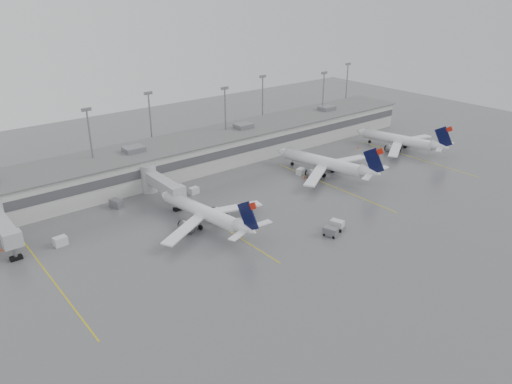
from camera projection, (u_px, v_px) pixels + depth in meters
ground at (359, 243)px, 99.74m from camera, size 260.00×260.00×0.00m
terminal at (201, 151)px, 139.77m from camera, size 152.00×17.00×9.45m
light_masts at (189, 119)px, 140.82m from camera, size 142.40×8.00×20.60m
jet_bridge_right at (157, 182)px, 119.34m from camera, size 4.00×17.20×7.00m
stand_markings at (280, 204)px, 116.99m from camera, size 105.25×40.00×0.01m
jet_mid_left at (206, 213)px, 105.50m from camera, size 26.93×30.40×9.88m
jet_mid_right at (327, 163)px, 133.29m from camera, size 28.57×32.37×10.61m
jet_far_right at (402, 140)px, 152.99m from camera, size 26.81×30.36×9.94m
baggage_tug at (337, 226)px, 104.84m from camera, size 2.91×3.66×2.06m
baggage_cart at (331, 232)px, 102.07m from camera, size 2.52×3.30×1.88m
gse_uld_a at (60, 241)px, 98.52m from camera, size 2.66×1.87×1.81m
gse_uld_b at (194, 191)px, 122.17m from camera, size 2.48×1.79×1.65m
gse_uld_c at (300, 171)px, 134.49m from camera, size 2.67×2.16×1.64m
gse_loader at (116, 203)px, 114.99m from camera, size 2.72×3.46×1.90m
cone_a at (2, 249)px, 96.66m from camera, size 0.40×0.40×0.64m
cone_b at (209, 210)px, 113.31m from camera, size 0.38×0.38×0.60m
cone_c at (304, 177)px, 131.68m from camera, size 0.46×0.46×0.73m
cone_d at (358, 147)px, 154.93m from camera, size 0.47×0.47×0.74m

